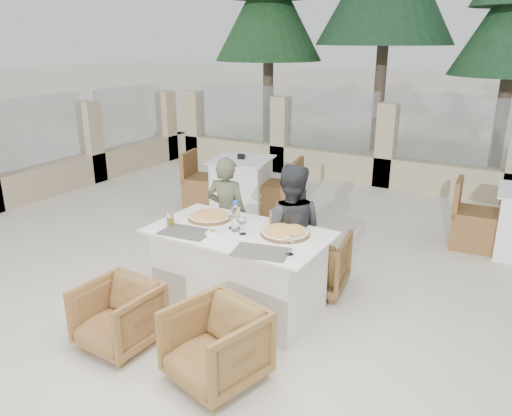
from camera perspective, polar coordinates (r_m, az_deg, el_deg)
The scene contains 24 objects.
ground at distance 4.78m, azimuth -3.00°, elevation -11.31°, with size 80.00×80.00×0.00m, color silver.
sand_patch at distance 17.75m, azimuth 23.03°, elevation 9.53°, with size 30.00×16.00×0.01m, color beige.
perimeter_wall_far at distance 8.70m, azimuth 14.69°, elevation 7.59°, with size 10.00×0.34×1.60m, color beige, non-canonical shape.
perimeter_wall_left at distance 8.55m, azimuth -23.32°, elevation 6.49°, with size 0.34×7.00×1.60m, color beige, non-canonical shape.
pine_far_left at distance 11.95m, azimuth 1.45°, elevation 20.44°, with size 2.42×2.42×5.50m, color #1F4923.
dining_table at distance 4.60m, azimuth -1.91°, elevation -7.13°, with size 1.60×0.90×0.77m, color white, non-canonical shape.
placemat_near_left at distance 4.46m, azimuth -8.02°, elevation -2.74°, with size 0.45×0.30×0.00m, color #544D48.
placemat_near_right at distance 4.01m, azimuth 0.56°, elevation -5.05°, with size 0.45×0.30×0.00m, color #58544C.
pizza_left at distance 4.75m, azimuth -5.31°, elevation -0.95°, with size 0.41×0.41×0.05m, color #CA541B.
pizza_right at distance 4.35m, azimuth 3.35°, elevation -2.74°, with size 0.43×0.43×0.06m, color orange.
water_bottle at distance 4.41m, azimuth -2.33°, elevation -0.92°, with size 0.08×0.08×0.28m, color #C0E2FD.
wine_glass_centre at distance 4.48m, azimuth -2.74°, elevation -1.22°, with size 0.08×0.08×0.18m, color white, non-canonical shape.
wine_glass_near at distance 4.34m, azimuth -1.54°, elevation -1.88°, with size 0.08×0.08×0.18m, color silver, non-canonical shape.
wine_glass_corner at distance 3.94m, azimuth 3.86°, elevation -4.10°, with size 0.08×0.08×0.18m, color white, non-canonical shape.
beer_glass_left at distance 4.63m, azimuth -9.79°, elevation -1.12°, with size 0.07×0.07×0.14m, color gold.
beer_glass_right at distance 4.60m, azimuth 1.97°, elevation -0.98°, with size 0.07×0.07×0.14m, color orange.
olive_dish at distance 4.38m, azimuth -4.87°, elevation -2.75°, with size 0.11×0.11×0.04m, color white, non-canonical shape.
armchair_far_left at distance 5.34m, azimuth -3.73°, elevation -4.74°, with size 0.57×0.58×0.53m, color olive.
armchair_far_right at distance 5.03m, azimuth 6.72°, elevation -6.02°, with size 0.63×0.65×0.59m, color brown.
armchair_near_left at distance 4.27m, azimuth -15.46°, elevation -11.79°, with size 0.57×0.59×0.54m, color olive.
armchair_near_right at distance 3.75m, azimuth -4.63°, elevation -15.38°, with size 0.62×0.64×0.58m, color olive.
diner_left at distance 5.32m, azimuth -3.33°, elevation -0.72°, with size 0.45×0.30×1.24m, color #575940.
diner_right at distance 4.72m, azimuth 3.89°, elevation -2.78°, with size 0.64×0.50×1.32m, color #333638.
bg_table_a at distance 7.25m, azimuth -1.66°, elevation 2.67°, with size 1.64×0.82×0.77m, color white, non-canonical shape.
Camera 1 is at (2.30, -3.44, 2.39)m, focal length 35.00 mm.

